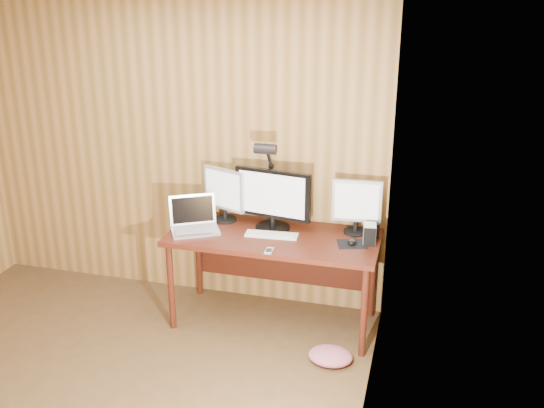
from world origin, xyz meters
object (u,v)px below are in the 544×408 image
at_px(monitor_right, 357,205).
at_px(phone, 269,251).
at_px(monitor_center, 273,199).
at_px(speaker, 376,231).
at_px(desk_lamp, 268,171).
at_px(keyboard, 272,235).
at_px(laptop, 194,222).
at_px(monitor_left, 224,193).
at_px(hard_drive, 369,234).
at_px(mouse, 352,241).
at_px(desk, 276,246).

distance_m(monitor_right, phone, 0.78).
bearing_deg(monitor_center, speaker, 10.79).
bearing_deg(desk_lamp, keyboard, -76.27).
xyz_separation_m(laptop, speaker, (1.38, 0.19, -0.01)).
xyz_separation_m(laptop, keyboard, (0.61, 0.03, -0.05)).
height_order(speaker, desk_lamp, desk_lamp).
xyz_separation_m(monitor_left, phone, (0.50, -0.49, -0.23)).
distance_m(keyboard, speaker, 0.79).
bearing_deg(monitor_right, keyboard, -164.02).
height_order(monitor_center, hard_drive, monitor_center).
height_order(keyboard, desk_lamp, desk_lamp).
bearing_deg(monitor_right, mouse, -92.81).
distance_m(keyboard, hard_drive, 0.73).
relative_size(monitor_right, hard_drive, 2.92).
xyz_separation_m(monitor_right, speaker, (0.16, -0.06, -0.17)).
distance_m(mouse, phone, 0.62).
height_order(monitor_center, monitor_right, monitor_center).
xyz_separation_m(monitor_right, hard_drive, (0.12, -0.17, -0.15)).
relative_size(desk, monitor_right, 3.78).
bearing_deg(monitor_left, monitor_right, 21.98).
xyz_separation_m(mouse, phone, (-0.55, -0.28, -0.02)).
bearing_deg(laptop, speaker, -21.45).
distance_m(monitor_center, hard_drive, 0.78).
bearing_deg(mouse, desk, 148.37).
bearing_deg(hard_drive, monitor_left, 165.03).
xyz_separation_m(monitor_center, monitor_left, (-0.42, 0.07, -0.02)).
bearing_deg(hard_drive, monitor_center, 166.09).
bearing_deg(hard_drive, laptop, 175.87).
xyz_separation_m(keyboard, speaker, (0.77, 0.17, 0.05)).
height_order(mouse, desk_lamp, desk_lamp).
relative_size(monitor_center, hard_drive, 4.22).
relative_size(hard_drive, desk_lamp, 0.20).
bearing_deg(desk_lamp, mouse, -24.05).
bearing_deg(laptop, monitor_center, -13.57).
height_order(monitor_left, hard_drive, monitor_left).
distance_m(desk, hard_drive, 0.74).
relative_size(monitor_center, keyboard, 1.51).
bearing_deg(phone, monitor_left, 133.28).
relative_size(monitor_left, hard_drive, 3.01).
height_order(monitor_right, phone, monitor_right).
relative_size(desk, desk_lamp, 2.20).
relative_size(mouse, speaker, 0.94).
xyz_separation_m(phone, desk_lamp, (-0.14, 0.48, 0.44)).
bearing_deg(hard_drive, desk, 169.51).
relative_size(mouse, hard_drive, 0.75).
height_order(laptop, desk_lamp, desk_lamp).
distance_m(phone, speaker, 0.84).
xyz_separation_m(hard_drive, phone, (-0.67, -0.34, -0.07)).
relative_size(mouse, phone, 1.03).
bearing_deg(hard_drive, monitor_right, 118.91).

